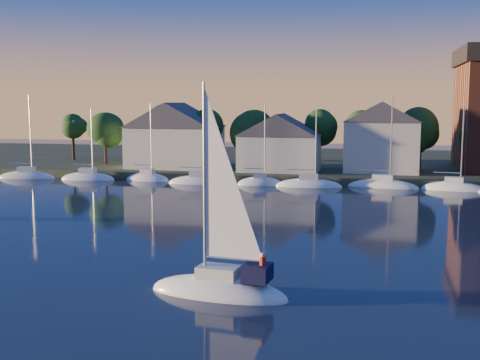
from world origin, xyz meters
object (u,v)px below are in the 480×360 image
(clubhouse_centre, at_px, (280,142))
(hero_sailboat, at_px, (221,286))
(clubhouse_east, at_px, (381,136))
(clubhouse_west, at_px, (175,134))

(clubhouse_centre, xyz_separation_m, hero_sailboat, (5.15, -52.96, -4.58))
(hero_sailboat, bearing_deg, clubhouse_centre, -77.93)
(clubhouse_centre, bearing_deg, hero_sailboat, -84.45)
(clubhouse_centre, distance_m, clubhouse_east, 14.17)
(clubhouse_west, bearing_deg, clubhouse_centre, -3.58)
(clubhouse_west, distance_m, clubhouse_centre, 16.05)
(clubhouse_west, relative_size, clubhouse_east, 1.30)
(clubhouse_centre, relative_size, clubhouse_east, 1.10)
(hero_sailboat, bearing_deg, clubhouse_west, -62.09)
(clubhouse_centre, height_order, hero_sailboat, hero_sailboat)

